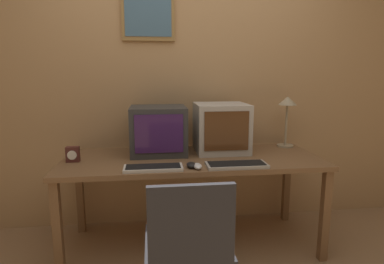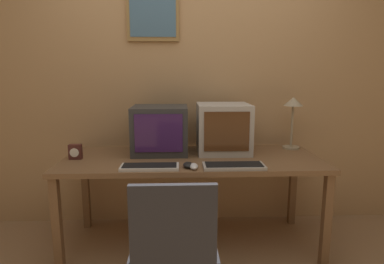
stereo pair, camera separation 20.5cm
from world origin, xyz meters
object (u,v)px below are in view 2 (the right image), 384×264
mouse_near_keyboard (188,165)px  mouse_far_corner (194,166)px  keyboard_side (234,166)px  monitor_right (223,128)px  desk_lamp (293,109)px  office_chair (174,262)px  keyboard_main (150,167)px  desk_clock (75,152)px  monitor_left (160,130)px

mouse_near_keyboard → mouse_far_corner: 0.05m
keyboard_side → mouse_near_keyboard: 0.32m
monitor_right → desk_lamp: (0.60, 0.10, 0.14)m
desk_lamp → office_chair: bearing=-131.8°
monitor_right → mouse_far_corner: monitor_right is taller
monitor_right → keyboard_main: size_ratio=1.06×
mouse_far_corner → desk_clock: 0.92m
monitor_right → mouse_far_corner: 0.57m
office_chair → monitor_right: bearing=69.0°
keyboard_side → office_chair: bearing=-125.9°
desk_clock → office_chair: (0.75, -0.83, -0.40)m
monitor_left → keyboard_side: bearing=-40.1°
monitor_left → mouse_far_corner: (0.25, -0.46, -0.17)m
keyboard_side → desk_lamp: bearing=43.2°
keyboard_main → desk_clock: bearing=155.1°
mouse_near_keyboard → desk_lamp: size_ratio=0.23×
keyboard_side → desk_clock: desk_clock is taller
keyboard_main → desk_clock: 0.64m
mouse_near_keyboard → monitor_left: bearing=116.3°
mouse_near_keyboard → keyboard_main: bearing=-176.9°
mouse_far_corner → keyboard_side: bearing=3.2°
keyboard_main → desk_clock: size_ratio=3.53×
mouse_near_keyboard → desk_lamp: (0.90, 0.54, 0.32)m
keyboard_side → keyboard_main: bearing=180.0°
mouse_far_corner → desk_lamp: bearing=33.3°
keyboard_side → desk_lamp: 0.87m
desk_clock → desk_lamp: bearing=9.2°
keyboard_main → mouse_near_keyboard: 0.26m
keyboard_main → office_chair: 0.69m
desk_lamp → keyboard_side: bearing=-136.8°
monitor_right → mouse_near_keyboard: 0.56m
desk_clock → keyboard_main: bearing=-24.9°
keyboard_main → office_chair: bearing=-72.9°
keyboard_side → office_chair: size_ratio=0.49×
monitor_right → keyboard_side: monitor_right is taller
desk_clock → keyboard_side: bearing=-13.2°
monitor_right → desk_clock: 1.16m
monitor_left → keyboard_side: size_ratio=1.04×
keyboard_side → mouse_far_corner: mouse_far_corner is taller
keyboard_main → mouse_far_corner: 0.30m
monitor_right → monitor_left: bearing=-178.5°
monitor_left → office_chair: monitor_left is taller
monitor_left → keyboard_main: size_ratio=1.11×
keyboard_side → desk_lamp: desk_lamp is taller
monitor_left → keyboard_main: bearing=-96.2°
monitor_right → keyboard_side: 0.49m
keyboard_main → office_chair: office_chair is taller
monitor_right → keyboard_side: size_ratio=0.99×
keyboard_main → mouse_far_corner: (0.30, -0.02, 0.00)m
monitor_left → keyboard_main: (-0.05, -0.44, -0.18)m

